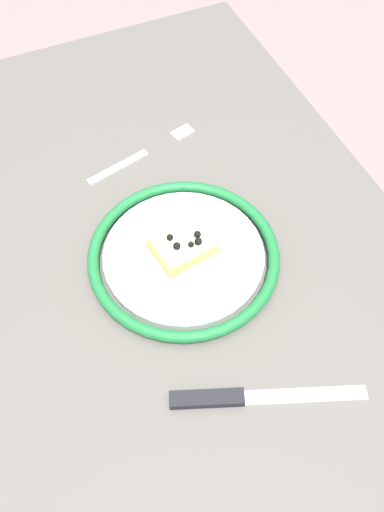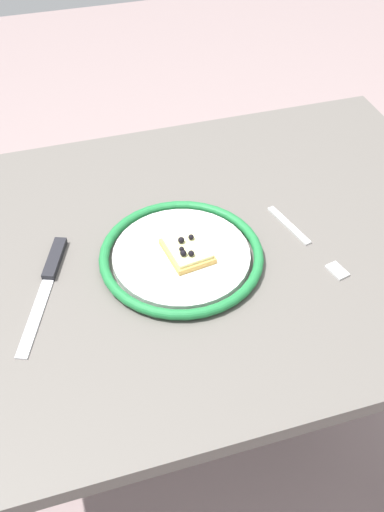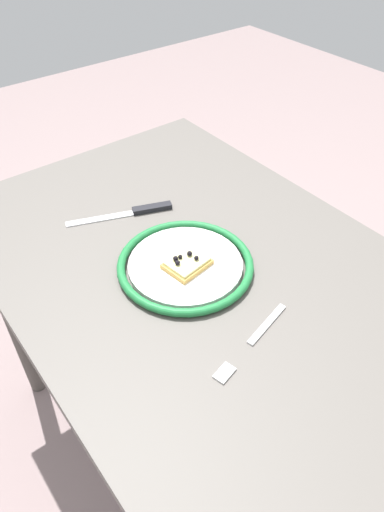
{
  "view_description": "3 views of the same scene",
  "coord_description": "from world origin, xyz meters",
  "px_view_note": "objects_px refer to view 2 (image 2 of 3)",
  "views": [
    {
      "loc": [
        0.42,
        -0.14,
        1.41
      ],
      "look_at": [
        0.02,
        0.04,
        0.77
      ],
      "focal_mm": 39.75,
      "sensor_mm": 36.0,
      "label": 1
    },
    {
      "loc": [
        0.18,
        0.68,
        1.41
      ],
      "look_at": [
        -0.0,
        0.05,
        0.77
      ],
      "focal_mm": 40.2,
      "sensor_mm": 36.0,
      "label": 2
    },
    {
      "loc": [
        -0.53,
        0.43,
        1.38
      ],
      "look_at": [
        -0.0,
        0.02,
        0.78
      ],
      "focal_mm": 32.88,
      "sensor_mm": 36.0,
      "label": 3
    }
  ],
  "objects_px": {
    "dining_table": "(182,288)",
    "knife": "(50,274)",
    "plate": "(181,256)",
    "fork": "(306,241)",
    "pizza_slice_near": "(184,250)"
  },
  "relations": [
    {
      "from": "dining_table",
      "to": "plate",
      "type": "xyz_separation_m",
      "value": [
        0.01,
        0.03,
        0.12
      ]
    },
    {
      "from": "dining_table",
      "to": "fork",
      "type": "bearing_deg",
      "value": 165.62
    },
    {
      "from": "pizza_slice_near",
      "to": "knife",
      "type": "xyz_separation_m",
      "value": [
        0.22,
        -0.03,
        -0.02
      ]
    },
    {
      "from": "dining_table",
      "to": "fork",
      "type": "relative_size",
      "value": 5.43
    },
    {
      "from": "fork",
      "to": "pizza_slice_near",
      "type": "bearing_deg",
      "value": -4.85
    },
    {
      "from": "plate",
      "to": "fork",
      "type": "distance_m",
      "value": 0.22
    },
    {
      "from": "knife",
      "to": "fork",
      "type": "xyz_separation_m",
      "value": [
        -0.43,
        0.05,
        -0.0
      ]
    },
    {
      "from": "pizza_slice_near",
      "to": "fork",
      "type": "distance_m",
      "value": 0.21
    },
    {
      "from": "knife",
      "to": "fork",
      "type": "relative_size",
      "value": 1.16
    },
    {
      "from": "plate",
      "to": "pizza_slice_near",
      "type": "relative_size",
      "value": 2.95
    },
    {
      "from": "plate",
      "to": "knife",
      "type": "height_order",
      "value": "plate"
    },
    {
      "from": "dining_table",
      "to": "knife",
      "type": "distance_m",
      "value": 0.25
    },
    {
      "from": "plate",
      "to": "knife",
      "type": "bearing_deg",
      "value": -6.84
    },
    {
      "from": "dining_table",
      "to": "knife",
      "type": "relative_size",
      "value": 4.69
    },
    {
      "from": "dining_table",
      "to": "fork",
      "type": "xyz_separation_m",
      "value": [
        -0.21,
        0.05,
        0.11
      ]
    }
  ]
}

